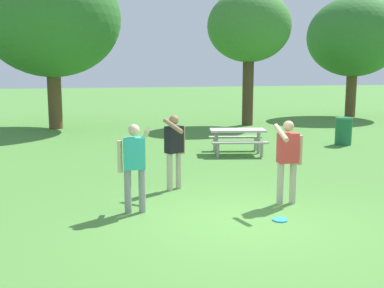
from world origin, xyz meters
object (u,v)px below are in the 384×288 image
Objects in this scene: frisbee at (280,220)px; person_thrower at (288,156)px; person_catcher at (134,161)px; tree_far_right at (249,27)px; person_bystander at (174,146)px; picnic_table_near at (238,136)px; tree_slender_mid at (354,37)px; trash_can_further_along at (344,131)px; tree_broad_center at (51,18)px.

person_thrower is at bearing 57.49° from frisbee.
tree_far_right reaches higher than person_catcher.
picnic_table_near is (2.90, 3.71, -0.40)m from person_bystander.
person_catcher is 6.19× the size of frisbee.
tree_slender_mid is (14.16, 14.17, 3.36)m from person_catcher.
tree_far_right is at bearing 99.33° from trash_can_further_along.
person_catcher reaches higher than trash_can_further_along.
frisbee is 19.80m from tree_slender_mid.
person_thrower is at bearing -108.93° from tree_far_right.
tree_broad_center is at bearing 105.39° from frisbee.
person_catcher is 0.27× the size of tree_far_right.
person_thrower is 2.95m from person_catcher.
tree_far_right is 0.95× the size of tree_slender_mid.
trash_can_further_along is at bearing 35.14° from person_catcher.
picnic_table_near is at bearing -55.20° from tree_broad_center.
person_bystander is at bearing 116.66° from frisbee.
picnic_table_near is 0.32× the size of tree_far_right.
person_catcher is 0.25× the size of tree_slender_mid.
person_catcher is 20.31m from tree_slender_mid.
picnic_table_near is 0.27× the size of tree_broad_center.
tree_far_right reaches higher than picnic_table_near.
person_bystander is at bearing -128.00° from picnic_table_near.
frisbee is at bearing -25.77° from person_catcher.
person_bystander is 0.25× the size of tree_slender_mid.
tree_broad_center is at bearing 108.61° from person_thrower.
tree_slender_mid is (13.08, 12.75, 3.36)m from person_bystander.
person_catcher is 1.00× the size of person_bystander.
tree_far_right reaches higher than person_thrower.
person_catcher is at bearing -127.88° from picnic_table_near.
tree_slender_mid is (7.02, 2.17, -0.18)m from tree_far_right.
person_thrower is 0.27× the size of tree_far_right.
person_catcher reaches higher than frisbee.
trash_can_further_along is (5.23, 5.99, -0.48)m from person_thrower.
picnic_table_near is at bearing 52.12° from person_catcher.
trash_can_further_along is (7.08, 4.34, -0.48)m from person_bystander.
person_bystander is at bearing -148.51° from trash_can_further_along.
person_bystander reaches higher than picnic_table_near.
person_thrower is 1.00× the size of person_catcher.
tree_broad_center reaches higher than person_bystander.
person_thrower is 13.42m from tree_far_right.
trash_can_further_along is 0.16× the size of tree_far_right.
tree_broad_center is (-3.91, 14.22, 4.76)m from frisbee.
trash_can_further_along is 0.13× the size of tree_broad_center.
tree_broad_center is 8.76m from tree_far_right.
person_thrower is at bearing -4.75° from person_catcher.
tree_far_right is (-1.03, 6.25, 4.02)m from trash_can_further_along.
person_bystander reaches higher than frisbee.
tree_far_right is (3.16, 6.88, 3.94)m from picnic_table_near.
frisbee is 6.49m from picnic_table_near.
picnic_table_near is (1.62, 6.26, 0.55)m from frisbee.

